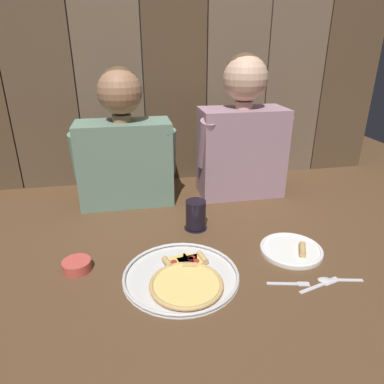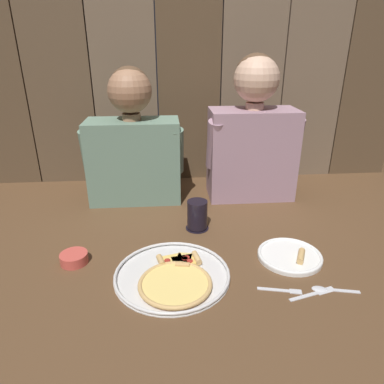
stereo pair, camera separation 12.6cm
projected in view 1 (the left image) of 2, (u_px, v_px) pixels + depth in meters
The scene contains 11 objects.
ground_plane at pixel (207, 248), 1.25m from camera, with size 3.20×3.20×0.00m, color brown.
pizza_tray at pixel (183, 277), 1.07m from camera, with size 0.37×0.37×0.03m.
dinner_plate at pixel (291, 250), 1.22m from camera, with size 0.22×0.22×0.03m.
drinking_glass at pixel (196, 215), 1.36m from camera, with size 0.09×0.09×0.12m.
dipping_bowl at pixel (77, 265), 1.12m from camera, with size 0.09×0.09×0.03m.
table_fork at pixel (291, 283), 1.06m from camera, with size 0.13×0.04×0.01m.
table_knife at pixel (320, 285), 1.05m from camera, with size 0.15×0.06×0.01m.
table_spoon at pixel (332, 279), 1.08m from camera, with size 0.14×0.05×0.01m.
diner_left at pixel (124, 144), 1.51m from camera, with size 0.44×0.20×0.59m.
diner_right at pixel (242, 132), 1.59m from camera, with size 0.43×0.21×0.64m.
wooden_backdrop_wall at pixel (175, 64), 1.68m from camera, with size 2.19×0.03×1.17m.
Camera 1 is at (-0.25, -1.04, 0.68)m, focal length 32.45 mm.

